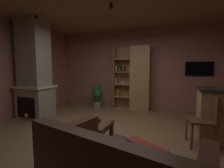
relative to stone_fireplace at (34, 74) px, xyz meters
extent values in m
cube|color=olive|center=(2.38, -0.54, -1.24)|extent=(5.85, 5.31, 0.02)
cube|color=#AD7060|center=(2.38, 2.14, 0.13)|extent=(5.97, 0.06, 2.73)
cube|color=#AD7060|center=(-0.58, -0.54, 0.13)|extent=(0.06, 5.31, 2.73)
cube|color=white|center=(2.10, 2.11, -0.03)|extent=(0.61, 0.01, 0.84)
cube|color=gray|center=(0.00, 0.01, -0.81)|extent=(0.88, 0.65, 0.85)
cube|color=gray|center=(0.00, 0.01, 0.56)|extent=(0.75, 0.55, 1.88)
cube|color=beige|center=(0.00, 0.01, -0.35)|extent=(0.96, 0.73, 0.06)
cube|color=black|center=(0.00, -0.29, -0.88)|extent=(0.61, 0.08, 0.55)
sphere|color=orange|center=(0.00, -0.30, -1.09)|extent=(0.14, 0.14, 0.14)
cube|color=tan|center=(2.62, 1.86, -0.17)|extent=(0.63, 0.38, 2.12)
cube|color=tan|center=(2.01, 2.04, -0.17)|extent=(0.58, 0.02, 2.12)
cube|color=tan|center=(1.73, 1.86, -0.17)|extent=(0.02, 0.38, 2.12)
sphere|color=black|center=(2.46, 1.66, -0.07)|extent=(0.04, 0.04, 0.04)
cube|color=tan|center=(2.01, 1.86, -1.22)|extent=(0.58, 0.38, 0.02)
cube|color=tan|center=(2.01, 1.86, -0.81)|extent=(0.58, 0.38, 0.02)
cube|color=tan|center=(2.01, 1.86, -0.38)|extent=(0.58, 0.38, 0.02)
cube|color=tan|center=(2.01, 1.86, 0.04)|extent=(0.58, 0.38, 0.02)
cube|color=tan|center=(2.01, 1.86, 0.46)|extent=(0.58, 0.38, 0.02)
cube|color=gold|center=(1.88, 1.81, -0.68)|extent=(0.03, 0.23, 0.24)
cube|color=gold|center=(1.81, 1.81, -0.27)|extent=(0.04, 0.23, 0.20)
cube|color=#387247|center=(1.94, 1.81, 0.13)|extent=(0.05, 0.23, 0.16)
cube|color=gold|center=(1.83, 1.81, 0.14)|extent=(0.05, 0.23, 0.18)
cube|color=black|center=(1.91, 1.81, 0.17)|extent=(0.04, 0.23, 0.23)
cube|color=brown|center=(2.07, 1.81, 0.15)|extent=(0.05, 0.23, 0.20)
sphere|color=beige|center=(1.98, 1.86, -0.33)|extent=(0.10, 0.10, 0.10)
cube|color=#4C2D1E|center=(3.05, -2.25, -0.60)|extent=(1.64, 0.50, 0.42)
cube|color=#4C2D1E|center=(2.41, -1.70, -0.90)|extent=(0.35, 0.94, 0.67)
cube|color=#AD3D2D|center=(3.39, -1.98, -0.71)|extent=(0.41, 0.34, 0.38)
cube|color=#AD3D2D|center=(2.63, -2.01, -0.67)|extent=(0.39, 0.27, 0.38)
cube|color=brown|center=(3.22, -1.90, -0.72)|extent=(0.41, 0.23, 0.33)
cube|color=brown|center=(2.26, -0.87, -0.84)|extent=(0.65, 0.58, 0.05)
cube|color=brown|center=(2.26, -0.87, -0.91)|extent=(0.59, 0.52, 0.08)
cube|color=brown|center=(1.98, -1.12, -1.05)|extent=(0.07, 0.07, 0.36)
cube|color=brown|center=(2.55, -1.12, -1.05)|extent=(0.07, 0.07, 0.36)
cube|color=brown|center=(1.98, -0.62, -1.05)|extent=(0.07, 0.07, 0.36)
cube|color=brown|center=(2.55, -0.62, -1.05)|extent=(0.07, 0.07, 0.36)
cube|color=gold|center=(2.33, -0.82, -0.81)|extent=(0.13, 0.12, 0.03)
cube|color=black|center=(2.33, -0.83, -0.78)|extent=(0.14, 0.09, 0.03)
cube|color=#387247|center=(2.27, -0.83, -0.75)|extent=(0.13, 0.12, 0.03)
cube|color=brown|center=(4.10, -0.24, -0.77)|extent=(0.48, 0.48, 0.04)
cube|color=brown|center=(4.29, -0.21, -0.53)|extent=(0.10, 0.40, 0.44)
cylinder|color=brown|center=(3.89, -0.09, -1.00)|extent=(0.04, 0.04, 0.46)
cylinder|color=brown|center=(3.95, -0.44, -1.00)|extent=(0.04, 0.04, 0.46)
cylinder|color=brown|center=(4.25, -0.03, -1.00)|extent=(0.04, 0.04, 0.46)
cylinder|color=brown|center=(4.30, -0.39, -1.00)|extent=(0.04, 0.04, 0.46)
cylinder|color=#9E896B|center=(1.13, 1.64, -1.13)|extent=(0.31, 0.31, 0.20)
sphere|color=#235B2D|center=(1.10, 1.67, -0.91)|extent=(0.30, 0.30, 0.30)
sphere|color=#235B2D|center=(1.16, 1.61, -0.72)|extent=(0.36, 0.36, 0.36)
sphere|color=#235B2D|center=(1.13, 1.61, -0.55)|extent=(0.29, 0.29, 0.29)
cube|color=black|center=(4.35, 2.08, 0.15)|extent=(0.76, 0.05, 0.43)
cube|color=black|center=(4.35, 2.06, 0.15)|extent=(0.72, 0.01, 0.39)
cylinder|color=black|center=(0.37, -0.22, 1.43)|extent=(0.07, 0.07, 0.09)
cylinder|color=black|center=(2.37, -0.19, 1.43)|extent=(0.07, 0.07, 0.09)
camera|label=1|loc=(3.59, -3.34, 0.15)|focal=25.28mm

